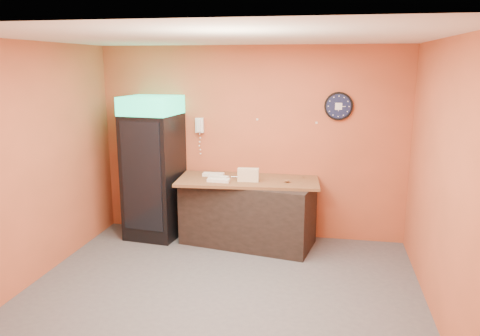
# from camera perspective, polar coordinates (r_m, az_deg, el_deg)

# --- Properties ---
(floor) EXTENTS (4.50, 4.50, 0.00)m
(floor) POSITION_cam_1_polar(r_m,az_deg,el_deg) (5.46, -2.39, -15.14)
(floor) COLOR #47474C
(floor) RESTS_ON ground
(back_wall) EXTENTS (4.50, 0.02, 2.80)m
(back_wall) POSITION_cam_1_polar(r_m,az_deg,el_deg) (6.89, 1.28, 3.08)
(back_wall) COLOR #CA5D39
(back_wall) RESTS_ON floor
(left_wall) EXTENTS (0.02, 4.00, 2.80)m
(left_wall) POSITION_cam_1_polar(r_m,az_deg,el_deg) (5.89, -24.35, 0.31)
(left_wall) COLOR #CA5D39
(left_wall) RESTS_ON floor
(right_wall) EXTENTS (0.02, 4.00, 2.80)m
(right_wall) POSITION_cam_1_polar(r_m,az_deg,el_deg) (4.97, 23.63, -1.76)
(right_wall) COLOR #CA5D39
(right_wall) RESTS_ON floor
(ceiling) EXTENTS (4.50, 4.00, 0.02)m
(ceiling) POSITION_cam_1_polar(r_m,az_deg,el_deg) (4.84, -2.71, 15.66)
(ceiling) COLOR white
(ceiling) RESTS_ON back_wall
(beverage_cooler) EXTENTS (0.80, 0.81, 2.09)m
(beverage_cooler) POSITION_cam_1_polar(r_m,az_deg,el_deg) (6.95, -10.57, -0.24)
(beverage_cooler) COLOR black
(beverage_cooler) RESTS_ON floor
(prep_counter) EXTENTS (1.94, 1.11, 0.91)m
(prep_counter) POSITION_cam_1_polar(r_m,az_deg,el_deg) (6.72, 0.97, -5.46)
(prep_counter) COLOR black
(prep_counter) RESTS_ON floor
(wall_clock) EXTENTS (0.40, 0.06, 0.40)m
(wall_clock) POSITION_cam_1_polar(r_m,az_deg,el_deg) (6.70, 11.92, 7.39)
(wall_clock) COLOR black
(wall_clock) RESTS_ON back_wall
(wall_phone) EXTENTS (0.12, 0.10, 0.22)m
(wall_phone) POSITION_cam_1_polar(r_m,az_deg,el_deg) (6.96, -4.95, 5.21)
(wall_phone) COLOR white
(wall_phone) RESTS_ON back_wall
(butcher_paper) EXTENTS (2.03, 1.00, 0.04)m
(butcher_paper) POSITION_cam_1_polar(r_m,az_deg,el_deg) (6.59, 0.98, -1.52)
(butcher_paper) COLOR brown
(butcher_paper) RESTS_ON prep_counter
(sub_roll_stack) EXTENTS (0.30, 0.12, 0.18)m
(sub_roll_stack) POSITION_cam_1_polar(r_m,az_deg,el_deg) (6.43, 1.01, -0.85)
(sub_roll_stack) COLOR beige
(sub_roll_stack) RESTS_ON butcher_paper
(wrapped_sandwich_left) EXTENTS (0.31, 0.18, 0.04)m
(wrapped_sandwich_left) POSITION_cam_1_polar(r_m,az_deg,el_deg) (6.61, -2.63, -1.13)
(wrapped_sandwich_left) COLOR white
(wrapped_sandwich_left) RESTS_ON butcher_paper
(wrapped_sandwich_mid) EXTENTS (0.31, 0.13, 0.04)m
(wrapped_sandwich_mid) POSITION_cam_1_polar(r_m,az_deg,el_deg) (6.43, -2.64, -1.50)
(wrapped_sandwich_mid) COLOR white
(wrapped_sandwich_mid) RESTS_ON butcher_paper
(wrapped_sandwich_right) EXTENTS (0.31, 0.13, 0.04)m
(wrapped_sandwich_right) POSITION_cam_1_polar(r_m,az_deg,el_deg) (6.77, -3.26, -0.79)
(wrapped_sandwich_right) COLOR white
(wrapped_sandwich_right) RESTS_ON butcher_paper
(kitchen_tool) EXTENTS (0.06, 0.06, 0.06)m
(kitchen_tool) POSITION_cam_1_polar(r_m,az_deg,el_deg) (6.63, 0.28, -0.97)
(kitchen_tool) COLOR silver
(kitchen_tool) RESTS_ON butcher_paper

